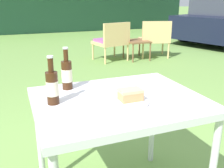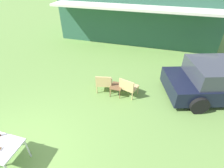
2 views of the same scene
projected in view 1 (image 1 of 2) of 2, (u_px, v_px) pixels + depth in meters
name	position (u px, v px, depth m)	size (l,w,h in m)	color
wicker_chair_cushioned	(112.00, 40.00, 5.18)	(0.69, 0.65, 0.77)	tan
wicker_chair_plain	(155.00, 37.00, 5.49)	(0.72, 0.68, 0.77)	tan
garden_side_table	(137.00, 43.00, 5.33)	(0.43, 0.52, 0.39)	brown
patio_table	(119.00, 110.00, 1.45)	(0.91, 0.72, 0.70)	silver
cake_on_plate	(127.00, 98.00, 1.37)	(0.25, 0.25, 0.07)	white
cola_bottle_near	(67.00, 74.00, 1.54)	(0.06, 0.06, 0.25)	#381E0F
cola_bottle_far	(52.00, 87.00, 1.33)	(0.06, 0.06, 0.25)	#381E0F
fork	(112.00, 104.00, 1.35)	(0.18, 0.08, 0.01)	silver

